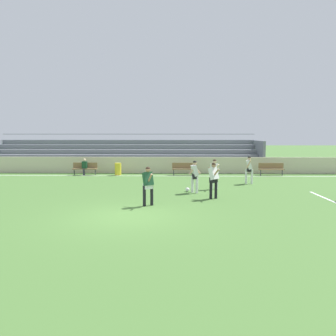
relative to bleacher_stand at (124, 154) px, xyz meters
name	(u,v)px	position (x,y,z in m)	size (l,w,h in m)	color
ground_plane	(127,216)	(2.74, -16.77, -1.32)	(160.00, 160.00, 0.00)	#477033
field_line_sideline	(152,176)	(2.74, -4.82, -1.31)	(44.00, 0.12, 0.01)	white
field_line_penalty_mark	(330,200)	(11.49, -13.49, -1.31)	(0.12, 4.40, 0.01)	white
sideline_wall	(153,165)	(2.74, -3.06, -0.69)	(48.00, 0.16, 1.24)	beige
bleacher_stand	(124,154)	(0.00, 0.00, 0.00)	(23.10, 4.12, 3.02)	#9EA3AD
bench_near_bin	(85,167)	(-2.23, -4.28, -0.77)	(1.80, 0.40, 0.90)	olive
bench_far_left	(184,168)	(5.09, -4.28, -0.77)	(1.80, 0.40, 0.90)	olive
bench_far_right	(271,168)	(11.38, -4.28, -0.77)	(1.80, 0.40, 0.90)	olive
trash_bin	(118,169)	(0.24, -4.45, -0.87)	(0.47, 0.47, 0.90)	yellow
spectator_seated	(84,165)	(-2.23, -4.40, -0.61)	(0.36, 0.42, 1.21)	#2D2D38
player_white_overlapping	(195,174)	(5.45, -11.73, -0.34)	(0.64, 0.47, 1.65)	white
player_white_trailing_run	(214,171)	(6.58, -10.53, -0.35)	(0.48, 0.71, 1.63)	white
player_white_challenging	(249,167)	(8.89, -8.48, -0.32)	(0.45, 0.52, 1.67)	white
player_white_wide_right	(214,177)	(6.24, -13.26, -0.32)	(0.54, 0.68, 1.68)	black
player_dark_on_ball	(148,183)	(3.34, -14.92, -0.34)	(0.52, 0.74, 1.64)	black
soccer_ball	(187,190)	(5.10, -11.41, -1.21)	(0.22, 0.22, 0.22)	white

